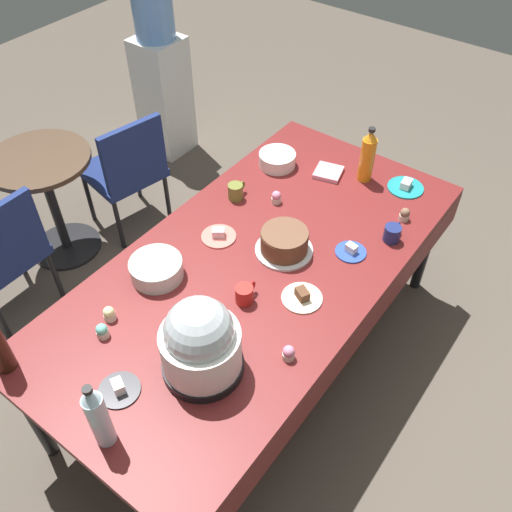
# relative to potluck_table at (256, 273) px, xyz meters

# --- Properties ---
(ground) EXTENTS (9.00, 9.00, 0.00)m
(ground) POSITION_rel_potluck_table_xyz_m (0.00, 0.00, -0.69)
(ground) COLOR brown
(potluck_table) EXTENTS (2.20, 1.10, 0.75)m
(potluck_table) POSITION_rel_potluck_table_xyz_m (0.00, 0.00, 0.00)
(potluck_table) COLOR maroon
(potluck_table) RESTS_ON ground
(frosted_layer_cake) EXTENTS (0.27, 0.27, 0.12)m
(frosted_layer_cake) POSITION_rel_potluck_table_xyz_m (0.14, -0.05, 0.12)
(frosted_layer_cake) COLOR silver
(frosted_layer_cake) RESTS_ON potluck_table
(slow_cooker) EXTENTS (0.32, 0.32, 0.36)m
(slow_cooker) POSITION_rel_potluck_table_xyz_m (-0.57, -0.17, 0.23)
(slow_cooker) COLOR black
(slow_cooker) RESTS_ON potluck_table
(glass_salad_bowl) EXTENTS (0.24, 0.24, 0.09)m
(glass_salad_bowl) POSITION_rel_potluck_table_xyz_m (-0.32, 0.31, 0.11)
(glass_salad_bowl) COLOR #B2C6BC
(glass_salad_bowl) RESTS_ON potluck_table
(ceramic_snack_bowl) EXTENTS (0.20, 0.20, 0.08)m
(ceramic_snack_bowl) POSITION_rel_potluck_table_xyz_m (0.68, 0.36, 0.10)
(ceramic_snack_bowl) COLOR silver
(ceramic_snack_bowl) RESTS_ON potluck_table
(dessert_plate_cream) EXTENTS (0.18, 0.18, 0.05)m
(dessert_plate_cream) POSITION_rel_potluck_table_xyz_m (-0.05, -0.28, 0.07)
(dessert_plate_cream) COLOR beige
(dessert_plate_cream) RESTS_ON potluck_table
(dessert_plate_cobalt) EXTENTS (0.15, 0.15, 0.05)m
(dessert_plate_cobalt) POSITION_rel_potluck_table_xyz_m (0.32, -0.31, 0.07)
(dessert_plate_cobalt) COLOR #2D4CB2
(dessert_plate_cobalt) RESTS_ON potluck_table
(dessert_plate_teal) EXTENTS (0.19, 0.19, 0.05)m
(dessert_plate_teal) POSITION_rel_potluck_table_xyz_m (0.91, -0.30, 0.07)
(dessert_plate_teal) COLOR teal
(dessert_plate_teal) RESTS_ON potluck_table
(dessert_plate_charcoal) EXTENTS (0.16, 0.16, 0.05)m
(dessert_plate_charcoal) POSITION_rel_potluck_table_xyz_m (-0.83, 0.02, 0.07)
(dessert_plate_charcoal) COLOR #2D2D33
(dessert_plate_charcoal) RESTS_ON potluck_table
(dessert_plate_coral) EXTENTS (0.17, 0.17, 0.05)m
(dessert_plate_coral) POSITION_rel_potluck_table_xyz_m (0.04, 0.25, 0.07)
(dessert_plate_coral) COLOR #E07266
(dessert_plate_coral) RESTS_ON potluck_table
(cupcake_mint) EXTENTS (0.05, 0.05, 0.07)m
(cupcake_mint) POSITION_rel_potluck_table_xyz_m (-0.70, 0.25, 0.09)
(cupcake_mint) COLOR beige
(cupcake_mint) RESTS_ON potluck_table
(cupcake_lemon) EXTENTS (0.05, 0.05, 0.07)m
(cupcake_lemon) POSITION_rel_potluck_table_xyz_m (0.68, -0.40, 0.09)
(cupcake_lemon) COLOR beige
(cupcake_lemon) RESTS_ON potluck_table
(cupcake_vanilla) EXTENTS (0.05, 0.05, 0.07)m
(cupcake_vanilla) POSITION_rel_potluck_table_xyz_m (-0.62, 0.30, 0.09)
(cupcake_vanilla) COLOR beige
(cupcake_vanilla) RESTS_ON potluck_table
(cupcake_rose) EXTENTS (0.05, 0.05, 0.07)m
(cupcake_rose) POSITION_rel_potluck_table_xyz_m (0.41, 0.18, 0.09)
(cupcake_rose) COLOR beige
(cupcake_rose) RESTS_ON potluck_table
(cupcake_cocoa) EXTENTS (0.05, 0.05, 0.07)m
(cupcake_cocoa) POSITION_rel_potluck_table_xyz_m (-0.33, -0.41, 0.09)
(cupcake_cocoa) COLOR beige
(cupcake_cocoa) RESTS_ON potluck_table
(cupcake_berry) EXTENTS (0.05, 0.05, 0.07)m
(cupcake_berry) POSITION_rel_potluck_table_xyz_m (-0.33, -0.06, 0.09)
(cupcake_berry) COLOR beige
(cupcake_berry) RESTS_ON potluck_table
(soda_bottle_orange_juice) EXTENTS (0.08, 0.08, 0.31)m
(soda_bottle_orange_juice) POSITION_rel_potluck_table_xyz_m (0.86, -0.08, 0.21)
(soda_bottle_orange_juice) COLOR orange
(soda_bottle_orange_juice) RESTS_ON potluck_table
(soda_bottle_water) EXTENTS (0.07, 0.07, 0.33)m
(soda_bottle_water) POSITION_rel_potluck_table_xyz_m (-0.99, -0.09, 0.21)
(soda_bottle_water) COLOR silver
(soda_bottle_water) RESTS_ON potluck_table
(coffee_mug_navy) EXTENTS (0.12, 0.08, 0.08)m
(coffee_mug_navy) POSITION_rel_potluck_table_xyz_m (0.51, -0.42, 0.10)
(coffee_mug_navy) COLOR navy
(coffee_mug_navy) RESTS_ON potluck_table
(coffee_mug_red) EXTENTS (0.12, 0.08, 0.08)m
(coffee_mug_red) POSITION_rel_potluck_table_xyz_m (-0.20, -0.09, 0.10)
(coffee_mug_red) COLOR #B2231E
(coffee_mug_red) RESTS_ON potluck_table
(coffee_mug_olive) EXTENTS (0.12, 0.08, 0.08)m
(coffee_mug_olive) POSITION_rel_potluck_table_xyz_m (0.32, 0.37, 0.10)
(coffee_mug_olive) COLOR olive
(coffee_mug_olive) RESTS_ON potluck_table
(paper_napkin_stack) EXTENTS (0.17, 0.17, 0.02)m
(paper_napkin_stack) POSITION_rel_potluck_table_xyz_m (0.78, 0.09, 0.07)
(paper_napkin_stack) COLOR pink
(paper_napkin_stack) RESTS_ON potluck_table
(maroon_chair_right) EXTENTS (0.52, 0.52, 0.85)m
(maroon_chair_right) POSITION_rel_potluck_table_xyz_m (0.39, 1.30, -0.20)
(maroon_chair_right) COLOR navy
(maroon_chair_right) RESTS_ON ground
(round_cafe_table) EXTENTS (0.60, 0.60, 0.72)m
(round_cafe_table) POSITION_rel_potluck_table_xyz_m (-0.05, 1.53, -0.19)
(round_cafe_table) COLOR #473323
(round_cafe_table) RESTS_ON ground
(water_cooler) EXTENTS (0.32, 0.32, 1.24)m
(water_cooler) POSITION_rel_potluck_table_xyz_m (1.22, 1.78, -0.10)
(water_cooler) COLOR silver
(water_cooler) RESTS_ON ground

